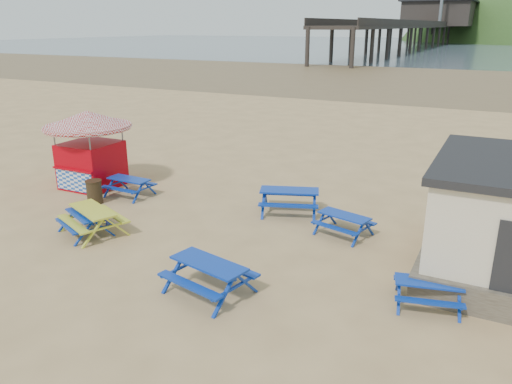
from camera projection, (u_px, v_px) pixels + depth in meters
The scene contains 13 objects.
ground at pixel (207, 229), 16.53m from camera, with size 400.00×400.00×0.00m, color tan.
wet_sand at pixel (438, 78), 63.09m from camera, with size 400.00×400.00×0.00m, color brown.
sea at pixel (488, 46), 160.45m from camera, with size 400.00×400.00×0.00m, color #465865.
picnic_table_blue_a at pixel (129, 187), 19.62m from camera, with size 1.75×1.43×0.72m.
picnic_table_blue_b at pixel (344, 225), 15.94m from camera, with size 1.94×1.71×0.69m.
picnic_table_blue_c at pixel (289, 201), 17.83m from camera, with size 2.51×2.27×0.87m.
picnic_table_blue_d at pixel (85, 224), 16.03m from camera, with size 2.08×1.92×0.70m.
picnic_table_blue_e at pixel (209, 278), 12.46m from camera, with size 2.33×2.03×0.85m.
picnic_table_blue_f at pixel (428, 293), 11.91m from camera, with size 1.80×1.58×0.65m.
picnic_table_yellow at pixel (94, 221), 16.05m from camera, with size 2.46×2.26×0.84m.
ice_cream_kiosk at pixel (89, 140), 20.27m from camera, with size 3.59×3.59×3.17m.
litter_bin at pixel (94, 192), 18.77m from camera, with size 0.61×0.61×0.90m.
pier at pixel (436, 28), 173.35m from camera, with size 24.00×220.00×39.29m.
Camera 1 is at (8.34, -12.91, 6.42)m, focal length 35.00 mm.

